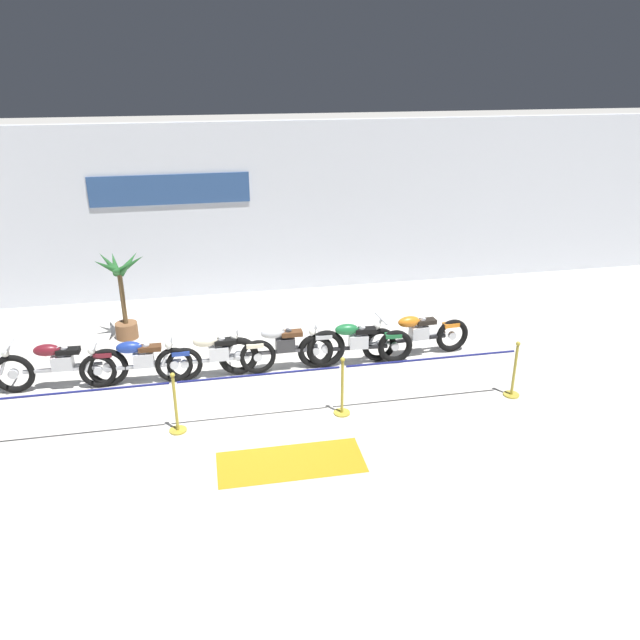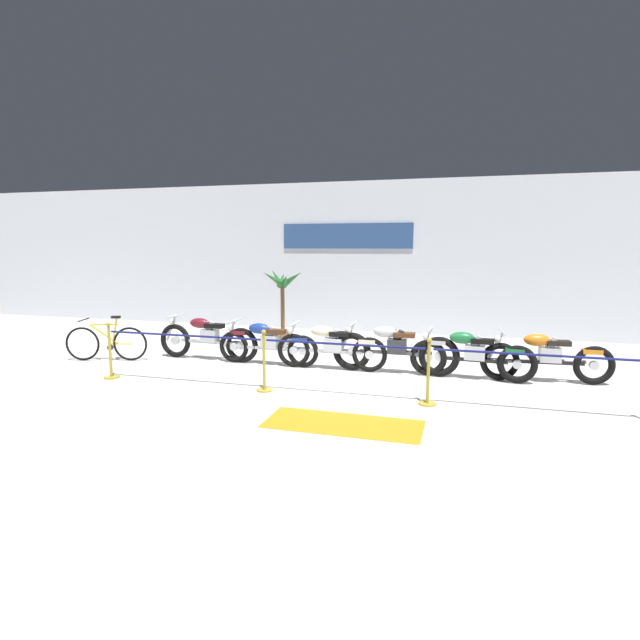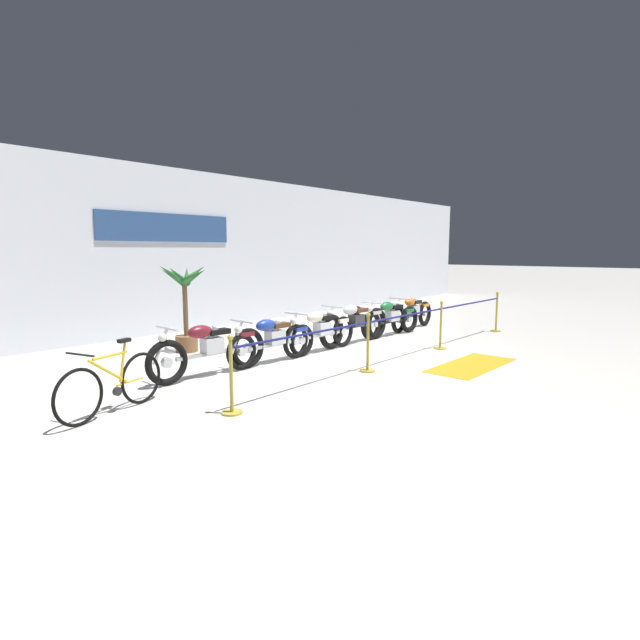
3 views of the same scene
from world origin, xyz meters
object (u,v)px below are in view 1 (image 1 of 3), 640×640
at_px(motorcycle_blue_1, 140,361).
at_px(motorcycle_orange_5, 416,335).
at_px(motorcycle_cream_2, 216,355).
at_px(stanchion_far_right, 514,378).
at_px(stanchion_mid_left, 176,412).
at_px(stanchion_far_left, 176,392).
at_px(floor_banner, 291,462).
at_px(potted_palm_left_of_row, 122,293).
at_px(stanchion_mid_right, 342,395).
at_px(motorcycle_green_4, 355,344).
at_px(motorcycle_maroon_0, 60,365).
at_px(motorcycle_silver_3, 282,348).

distance_m(motorcycle_blue_1, motorcycle_orange_5, 5.31).
distance_m(motorcycle_cream_2, stanchion_far_right, 5.40).
bearing_deg(stanchion_mid_left, motorcycle_orange_5, 21.78).
bearing_deg(stanchion_far_left, stanchion_mid_left, 180.00).
bearing_deg(floor_banner, stanchion_far_right, 16.64).
bearing_deg(potted_palm_left_of_row, stanchion_mid_right, -45.97).
bearing_deg(stanchion_mid_right, stanchion_mid_left, 180.00).
bearing_deg(stanchion_far_left, motorcycle_orange_5, 21.88).
relative_size(stanchion_mid_left, stanchion_far_right, 1.00).
relative_size(motorcycle_green_4, floor_banner, 1.04).
relative_size(motorcycle_blue_1, motorcycle_cream_2, 0.98).
xyz_separation_m(motorcycle_maroon_0, motorcycle_cream_2, (2.76, -0.10, -0.01)).
bearing_deg(motorcycle_orange_5, floor_banner, -134.55).
distance_m(motorcycle_maroon_0, motorcycle_silver_3, 4.01).
height_order(potted_palm_left_of_row, stanchion_mid_right, potted_palm_left_of_row).
height_order(motorcycle_maroon_0, motorcycle_blue_1, motorcycle_maroon_0).
bearing_deg(floor_banner, motorcycle_green_4, 59.93).
xyz_separation_m(motorcycle_cream_2, motorcycle_orange_5, (3.96, 0.13, -0.01)).
relative_size(motorcycle_green_4, stanchion_far_left, 0.25).
xyz_separation_m(stanchion_far_left, stanchion_mid_left, (-0.02, 0.00, -0.36)).
height_order(motorcycle_maroon_0, stanchion_mid_left, stanchion_mid_left).
bearing_deg(motorcycle_maroon_0, motorcycle_silver_3, -0.88).
relative_size(motorcycle_maroon_0, motorcycle_green_4, 1.04).
xyz_separation_m(motorcycle_blue_1, stanchion_far_left, (0.67, -1.75, 0.26)).
distance_m(motorcycle_silver_3, motorcycle_orange_5, 2.71).
xyz_separation_m(stanchion_far_left, stanchion_mid_right, (2.69, 0.00, -0.36)).
xyz_separation_m(motorcycle_silver_3, stanchion_mid_left, (-1.96, -1.77, -0.11)).
bearing_deg(motorcycle_maroon_0, stanchion_mid_right, -21.02).
relative_size(motorcycle_silver_3, stanchion_far_left, 0.27).
height_order(motorcycle_blue_1, stanchion_far_left, stanchion_far_left).
bearing_deg(stanchion_mid_right, motorcycle_green_4, 68.84).
height_order(motorcycle_cream_2, motorcycle_silver_3, motorcycle_silver_3).
bearing_deg(stanchion_mid_left, motorcycle_maroon_0, 138.25).
bearing_deg(motorcycle_blue_1, floor_banner, -52.10).
height_order(motorcycle_maroon_0, stanchion_far_left, stanchion_far_left).
bearing_deg(stanchion_mid_left, floor_banner, -35.98).
bearing_deg(motorcycle_green_4, motorcycle_silver_3, 177.89).
xyz_separation_m(motorcycle_cream_2, stanchion_mid_left, (-0.71, -1.73, -0.11)).
distance_m(motorcycle_green_4, floor_banner, 3.42).
relative_size(stanchion_far_left, floor_banner, 4.11).
bearing_deg(motorcycle_orange_5, stanchion_mid_right, -136.31).
xyz_separation_m(motorcycle_maroon_0, stanchion_far_left, (2.08, -1.83, 0.25)).
distance_m(motorcycle_green_4, stanchion_mid_left, 3.79).
bearing_deg(motorcycle_cream_2, motorcycle_orange_5, 1.91).
xyz_separation_m(motorcycle_green_4, floor_banner, (-1.73, -2.92, -0.45)).
distance_m(motorcycle_orange_5, floor_banner, 4.32).
xyz_separation_m(potted_palm_left_of_row, stanchion_mid_right, (3.81, -3.94, -0.67)).
bearing_deg(motorcycle_maroon_0, stanchion_far_left, -41.42).
relative_size(motorcycle_cream_2, motorcycle_orange_5, 0.98).
distance_m(motorcycle_cream_2, stanchion_mid_right, 2.65).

